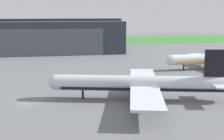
{
  "coord_description": "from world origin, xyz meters",
  "views": [
    {
      "loc": [
        9.22,
        -71.39,
        21.86
      ],
      "look_at": [
        23.48,
        15.07,
        4.65
      ],
      "focal_mm": 47.89,
      "sensor_mm": 36.0,
      "label": 1
    }
  ],
  "objects": [
    {
      "name": "ground_plane",
      "position": [
        0.0,
        0.0,
        0.0
      ],
      "size": [
        440.0,
        440.0,
        0.0
      ],
      "primitive_type": "plane",
      "color": "slate"
    },
    {
      "name": "grass_field_strip",
      "position": [
        0.0,
        153.69,
        0.04
      ],
      "size": [
        440.0,
        56.0,
        0.08
      ],
      "primitive_type": "cube",
      "color": "#368230",
      "rests_on": "ground_plane"
    },
    {
      "name": "maintenance_hangar",
      "position": [
        -8.26,
        95.95,
        8.56
      ],
      "size": [
        99.3,
        34.54,
        18.03
      ],
      "color": "#2D333D",
      "rests_on": "ground_plane"
    },
    {
      "name": "airliner_near_right",
      "position": [
        28.2,
        -1.08,
        4.05
      ],
      "size": [
        45.5,
        40.95,
        12.85
      ],
      "color": "silver",
      "rests_on": "ground_plane"
    },
    {
      "name": "airliner_far_right",
      "position": [
        65.75,
        34.64,
        3.81
      ],
      "size": [
        37.24,
        32.45,
        12.4
      ],
      "color": "silver",
      "rests_on": "ground_plane"
    }
  ]
}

